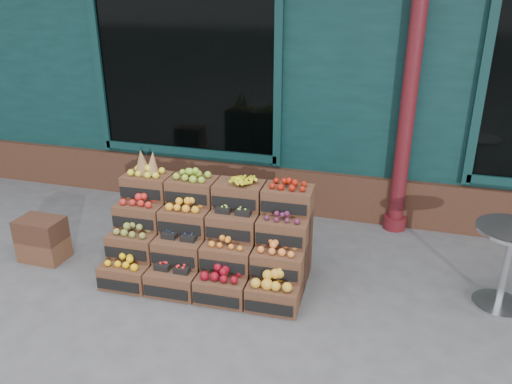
# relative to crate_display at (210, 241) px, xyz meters

# --- Properties ---
(ground) EXTENTS (60.00, 60.00, 0.00)m
(ground) POSITION_rel_crate_display_xyz_m (0.60, -0.38, -0.39)
(ground) COLOR #4C4C4F
(ground) RESTS_ON ground
(shop_facade) EXTENTS (12.00, 6.24, 4.80)m
(shop_facade) POSITION_rel_crate_display_xyz_m (0.60, 4.74, 2.01)
(shop_facade) COLOR black
(shop_facade) RESTS_ON ground
(crate_display) EXTENTS (2.03, 1.05, 1.25)m
(crate_display) POSITION_rel_crate_display_xyz_m (0.00, 0.00, 0.00)
(crate_display) COLOR #50301F
(crate_display) RESTS_ON ground
(spare_crates) EXTENTS (0.48, 0.34, 0.48)m
(spare_crates) POSITION_rel_crate_display_xyz_m (-1.88, -0.23, -0.15)
(spare_crates) COLOR #50301F
(spare_crates) RESTS_ON ground
(bistro_table) EXTENTS (0.65, 0.65, 0.81)m
(bistro_table) POSITION_rel_crate_display_xyz_m (2.81, 0.26, 0.12)
(bistro_table) COLOR silver
(bistro_table) RESTS_ON ground
(shopkeeper) EXTENTS (0.94, 0.78, 2.19)m
(shopkeeper) POSITION_rel_crate_display_xyz_m (-1.03, 2.61, 0.71)
(shopkeeper) COLOR #165019
(shopkeeper) RESTS_ON ground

